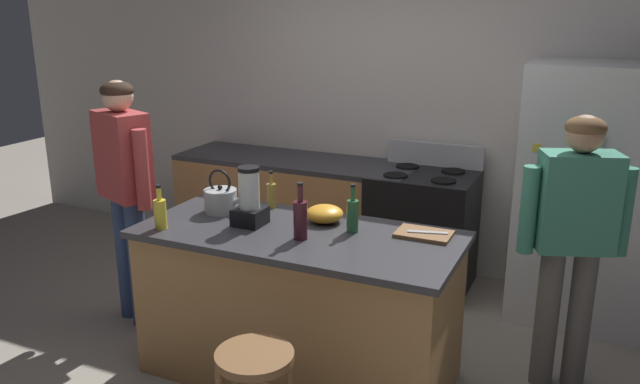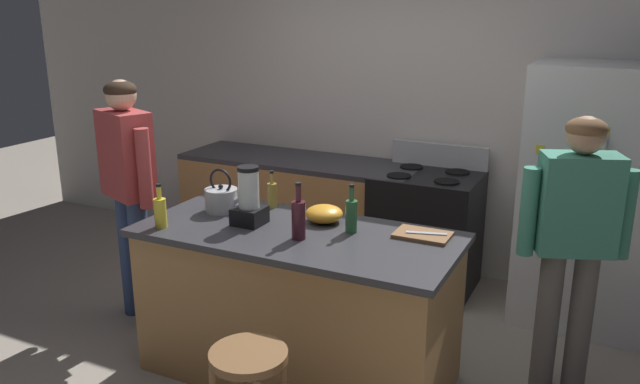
% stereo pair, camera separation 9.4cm
% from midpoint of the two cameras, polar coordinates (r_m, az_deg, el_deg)
% --- Properties ---
extents(ground_plane, '(14.00, 14.00, 0.00)m').
position_cam_midpoint_polar(ground_plane, '(3.96, -2.58, -15.93)').
color(ground_plane, '#9E9384').
extents(back_wall, '(8.00, 0.10, 2.70)m').
position_cam_midpoint_polar(back_wall, '(5.21, 7.11, 7.86)').
color(back_wall, silver).
rests_on(back_wall, ground_plane).
extents(kitchen_island, '(1.82, 0.83, 0.90)m').
position_cam_midpoint_polar(kitchen_island, '(3.73, -2.67, -10.05)').
color(kitchen_island, '#B7844C').
rests_on(kitchen_island, ground_plane).
extents(back_counter_run, '(2.00, 0.64, 0.90)m').
position_cam_midpoint_polar(back_counter_run, '(5.35, -2.73, -1.70)').
color(back_counter_run, '#B7844C').
rests_on(back_counter_run, ground_plane).
extents(refrigerator, '(0.90, 0.73, 1.76)m').
position_cam_midpoint_polar(refrigerator, '(4.63, 22.43, -0.30)').
color(refrigerator, silver).
rests_on(refrigerator, ground_plane).
extents(stove_range, '(0.76, 0.65, 1.08)m').
position_cam_midpoint_polar(stove_range, '(4.94, 8.62, -3.31)').
color(stove_range, black).
rests_on(stove_range, ground_plane).
extents(person_by_island_left, '(0.58, 0.36, 1.66)m').
position_cam_midpoint_polar(person_by_island_left, '(4.38, -17.70, 1.01)').
color(person_by_island_left, '#384C7A').
rests_on(person_by_island_left, ground_plane).
extents(person_by_sink_right, '(0.58, 0.35, 1.58)m').
position_cam_midpoint_polar(person_by_sink_right, '(3.69, 21.14, -3.10)').
color(person_by_sink_right, '#66605B').
rests_on(person_by_sink_right, ground_plane).
extents(bar_stool, '(0.36, 0.36, 0.62)m').
position_cam_midpoint_polar(bar_stool, '(3.03, -6.76, -16.33)').
color(bar_stool, brown).
rests_on(bar_stool, ground_plane).
extents(blender_appliance, '(0.17, 0.17, 0.34)m').
position_cam_midpoint_polar(blender_appliance, '(3.65, -7.09, -0.77)').
color(blender_appliance, black).
rests_on(blender_appliance, kitchen_island).
extents(bottle_olive_oil, '(0.07, 0.07, 0.28)m').
position_cam_midpoint_polar(bottle_olive_oil, '(3.52, 2.18, -2.04)').
color(bottle_olive_oil, '#2D6638').
rests_on(bottle_olive_oil, kitchen_island).
extents(bottle_vinegar, '(0.06, 0.06, 0.24)m').
position_cam_midpoint_polar(bottle_vinegar, '(3.95, -5.07, -0.22)').
color(bottle_vinegar, olive).
rests_on(bottle_vinegar, kitchen_island).
extents(bottle_soda, '(0.07, 0.07, 0.26)m').
position_cam_midpoint_polar(bottle_soda, '(3.69, -14.86, -1.82)').
color(bottle_soda, yellow).
rests_on(bottle_soda, kitchen_island).
extents(bottle_wine, '(0.08, 0.08, 0.32)m').
position_cam_midpoint_polar(bottle_wine, '(3.41, -2.56, -2.40)').
color(bottle_wine, '#471923').
rests_on(bottle_wine, kitchen_island).
extents(mixing_bowl, '(0.22, 0.22, 0.10)m').
position_cam_midpoint_polar(mixing_bowl, '(3.69, -0.32, -1.97)').
color(mixing_bowl, orange).
rests_on(mixing_bowl, kitchen_island).
extents(tea_kettle, '(0.28, 0.20, 0.27)m').
position_cam_midpoint_polar(tea_kettle, '(3.92, -9.58, -0.66)').
color(tea_kettle, '#B7BABF').
rests_on(tea_kettle, kitchen_island).
extents(cutting_board, '(0.30, 0.20, 0.02)m').
position_cam_midpoint_polar(cutting_board, '(3.53, 8.56, -3.75)').
color(cutting_board, brown).
rests_on(cutting_board, kitchen_island).
extents(chef_knife, '(0.22, 0.09, 0.01)m').
position_cam_midpoint_polar(chef_knife, '(3.52, 8.89, -3.59)').
color(chef_knife, '#B7BABF').
rests_on(chef_knife, cutting_board).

